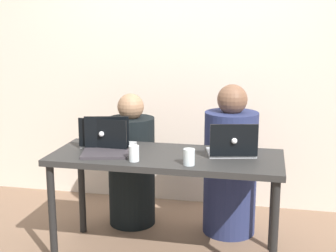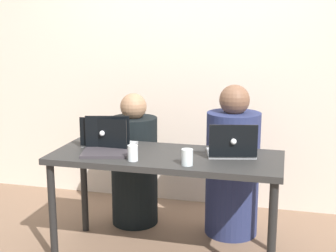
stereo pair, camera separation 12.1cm
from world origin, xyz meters
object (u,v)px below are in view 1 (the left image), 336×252
Objects in this scene: person_on_left at (132,167)px; water_glass_right at (189,158)px; laptop_back_right at (232,148)px; person_on_right at (230,168)px; laptop_front_left at (106,146)px; laptop_back_left at (107,141)px; water_glass_left at (134,154)px.

person_on_left is 0.95m from water_glass_right.
laptop_back_right is 3.50× the size of water_glass_right.
person_on_right is 3.25× the size of laptop_back_right.
laptop_front_left is (-0.79, -0.54, 0.27)m from person_on_right.
laptop_back_left is 0.14m from laptop_front_left.
person_on_right reaches higher than water_glass_left.
person_on_right reaches higher than person_on_left.
person_on_left reaches higher than water_glass_left.
person_on_right is 0.96m from laptop_back_left.
laptop_back_right is at bearing 166.32° from person_on_left.
water_glass_right is (0.57, -0.69, 0.30)m from person_on_left.
laptop_front_left is (-0.01, -0.54, 0.31)m from person_on_left.
water_glass_left is at bearing 66.16° from person_on_right.
person_on_left is at bearing 15.11° from person_on_right.
laptop_back_left is 1.00× the size of laptop_back_right.
laptop_front_left is at bearing 109.74° from laptop_back_left.
person_on_left reaches higher than laptop_front_left.
laptop_front_left reaches higher than water_glass_left.
person_on_right is 0.99m from laptop_front_left.
person_on_left is 10.47× the size of water_glass_right.
water_glass_left is at bearing 137.44° from laptop_back_left.
water_glass_right is (-0.20, -0.69, 0.26)m from person_on_right.
laptop_back_right is (0.87, -0.02, 0.00)m from laptop_back_left.
laptop_back_left is 3.54× the size of water_glass_left.
person_on_left is 0.51m from laptop_back_left.
person_on_right is 3.25× the size of laptop_front_left.
person_on_left is 0.77m from person_on_right.
person_on_right is at bearing -151.59° from laptop_back_left.
person_on_left is 10.57× the size of water_glass_left.
water_glass_right is at bearing 34.27° from laptop_back_right.
laptop_back_right is at bearing -179.32° from laptop_back_left.
water_glass_right is at bearing -1.51° from water_glass_left.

